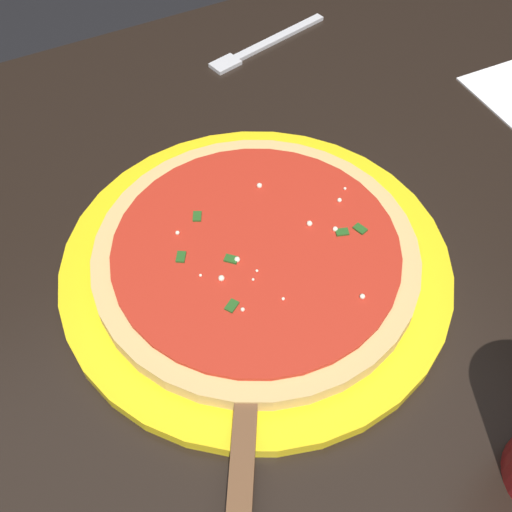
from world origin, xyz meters
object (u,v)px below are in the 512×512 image
Objects in this scene: pizza_server at (244,434)px; fork at (263,45)px; serving_plate at (256,265)px; pizza at (256,254)px.

fork is at bearing -119.51° from pizza_server.
pizza_server is (0.09, 0.15, 0.01)m from serving_plate.
pizza_server is at bearing 59.42° from serving_plate.
pizza is 0.17m from pizza_server.
serving_plate is 0.36m from fork.
pizza is at bearing 61.00° from fork.
serving_plate is 0.02m from pizza.
fork is at bearing -119.01° from serving_plate.
pizza reaches higher than pizza_server.
serving_plate is 1.72× the size of pizza_server.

